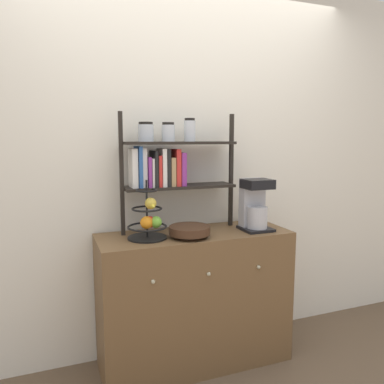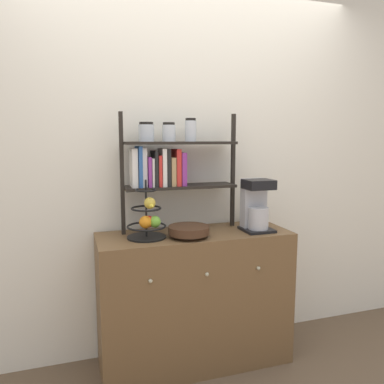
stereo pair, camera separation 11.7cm
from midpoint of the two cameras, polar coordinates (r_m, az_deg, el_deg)
name	(u,v)px [view 1 (the left image)]	position (r m, az deg, el deg)	size (l,w,h in m)	color
ground_plane	(208,380)	(2.62, 0.96, -26.78)	(12.00, 12.00, 0.00)	brown
wall_back	(181,168)	(2.62, -2.99, 3.72)	(7.00, 0.05, 2.60)	silver
sideboard	(195,298)	(2.59, -0.94, -15.92)	(1.25, 0.47, 0.89)	brown
coffee_maker	(255,205)	(2.52, 8.23, -1.96)	(0.19, 0.20, 0.34)	black
fruit_stand	(149,219)	(2.29, -8.09, -4.16)	(0.24, 0.24, 0.36)	black
wooden_bowl	(190,231)	(2.33, -1.83, -5.91)	(0.26, 0.26, 0.07)	#422819
shelf_hutch	(166,162)	(2.43, -5.41, 4.53)	(0.78, 0.20, 0.77)	black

